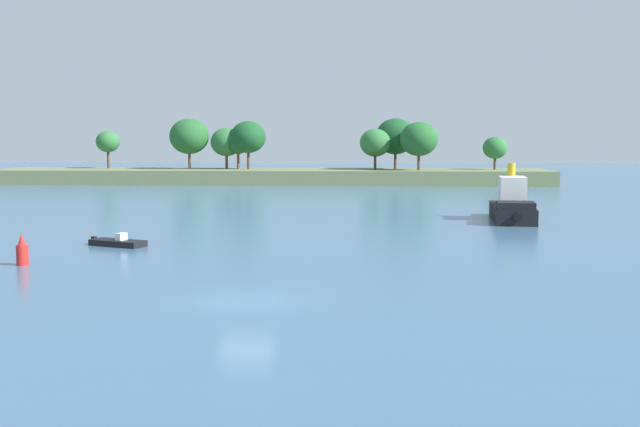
{
  "coord_description": "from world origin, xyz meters",
  "views": [
    {
      "loc": [
        5.27,
        -35.74,
        7.54
      ],
      "look_at": [
        1.87,
        29.9,
        1.2
      ],
      "focal_mm": 44.14,
      "sensor_mm": 36.0,
      "label": 1
    }
  ],
  "objects": [
    {
      "name": "tugboat",
      "position": [
        19.14,
        36.62,
        1.34
      ],
      "size": [
        4.67,
        11.07,
        5.2
      ],
      "color": "black",
      "rests_on": "ground"
    },
    {
      "name": "ground_plane",
      "position": [
        0.0,
        0.0,
        0.0
      ],
      "size": [
        400.0,
        400.0,
        0.0
      ],
      "primitive_type": "plane",
      "color": "#3D607F"
    },
    {
      "name": "channel_buoy_red",
      "position": [
        -14.76,
        9.41,
        0.81
      ],
      "size": [
        0.7,
        0.7,
        1.9
      ],
      "color": "red",
      "rests_on": "ground"
    },
    {
      "name": "treeline_island",
      "position": [
        -8.05,
        94.12,
        3.01
      ],
      "size": [
        91.3,
        14.61,
        10.77
      ],
      "color": "#66754C",
      "rests_on": "ground"
    },
    {
      "name": "fishing_skiff",
      "position": [
        -11.7,
        17.95,
        0.25
      ],
      "size": [
        4.34,
        2.99,
        0.93
      ],
      "color": "black",
      "rests_on": "ground"
    }
  ]
}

